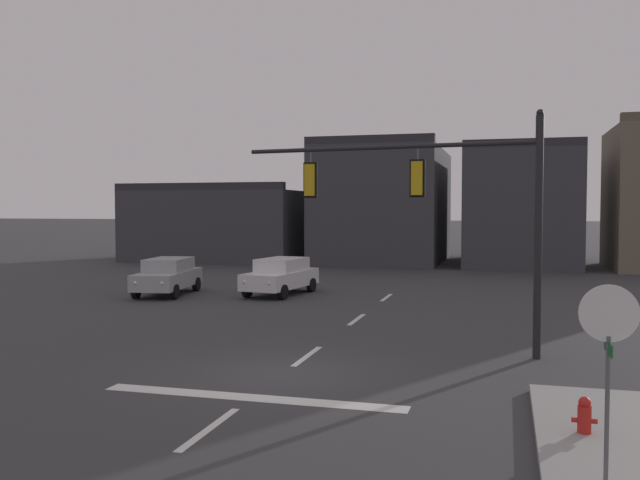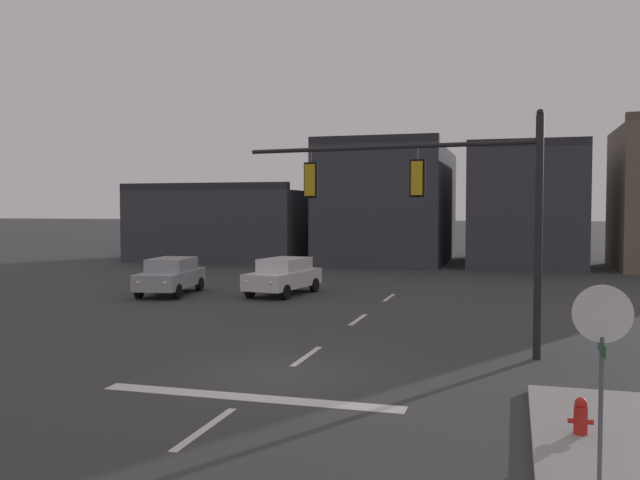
% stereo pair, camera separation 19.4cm
% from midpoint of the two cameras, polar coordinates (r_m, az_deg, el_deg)
% --- Properties ---
extents(ground_plane, '(400.00, 400.00, 0.00)m').
position_cam_midpoint_polar(ground_plane, '(15.97, -2.91, -11.19)').
color(ground_plane, '#353538').
extents(stop_bar_paint, '(6.40, 0.50, 0.01)m').
position_cam_midpoint_polar(stop_bar_paint, '(14.15, -5.60, -13.00)').
color(stop_bar_paint, silver).
rests_on(stop_bar_paint, ground).
extents(lane_centreline, '(0.16, 26.40, 0.01)m').
position_cam_midpoint_polar(lane_centreline, '(17.82, -0.80, -9.71)').
color(lane_centreline, silver).
rests_on(lane_centreline, ground).
extents(signal_mast_near_side, '(8.16, 1.11, 6.31)m').
position_cam_midpoint_polar(signal_mast_near_side, '(18.32, 10.40, 3.67)').
color(signal_mast_near_side, black).
rests_on(signal_mast_near_side, ground).
extents(stop_sign, '(0.76, 0.64, 2.83)m').
position_cam_midpoint_polar(stop_sign, '(9.72, 23.13, -7.50)').
color(stop_sign, '#56565B').
rests_on(stop_sign, ground).
extents(car_lot_nearside, '(2.40, 4.62, 1.61)m').
position_cam_midpoint_polar(car_lot_nearside, '(30.14, -2.89, -2.98)').
color(car_lot_nearside, silver).
rests_on(car_lot_nearside, ground).
extents(car_lot_middle, '(2.38, 4.62, 1.61)m').
position_cam_midpoint_polar(car_lot_middle, '(30.86, -12.23, -2.90)').
color(car_lot_middle, '#9EA0A5').
rests_on(car_lot_middle, ground).
extents(fire_hydrant, '(0.40, 0.30, 0.75)m').
position_cam_midpoint_polar(fire_hydrant, '(12.25, 21.46, -14.10)').
color(fire_hydrant, red).
rests_on(fire_hydrant, ground).
extents(building_row, '(40.22, 12.96, 9.32)m').
position_cam_midpoint_polar(building_row, '(48.15, 9.80, 2.49)').
color(building_row, '#38383D').
rests_on(building_row, ground).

